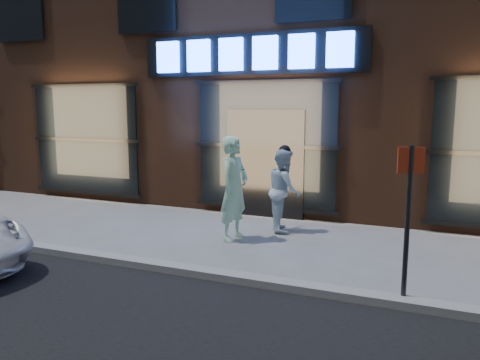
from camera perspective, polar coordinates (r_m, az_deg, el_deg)
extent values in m
plane|color=slate|center=(7.24, -7.61, -11.13)|extent=(90.00, 90.00, 0.00)
cube|color=gray|center=(7.22, -7.62, -10.69)|extent=(60.00, 0.25, 0.12)
cube|color=#54301E|center=(14.50, 8.87, 18.96)|extent=(30.00, 8.00, 10.00)
cube|color=black|center=(10.59, 1.11, 15.10)|extent=(5.20, 0.06, 0.90)
cube|color=black|center=(10.45, 3.05, 1.98)|extent=(1.80, 0.10, 2.40)
cube|color=#FFBF72|center=(12.99, -18.19, 4.71)|extent=(3.00, 0.04, 2.60)
cube|color=black|center=(12.96, -18.31, 4.69)|extent=(3.20, 0.06, 2.80)
cube|color=#FFBF72|center=(10.46, 3.18, 4.19)|extent=(3.00, 0.04, 2.60)
cube|color=black|center=(10.42, 3.11, 4.17)|extent=(3.20, 0.06, 2.80)
cube|color=black|center=(14.53, -25.33, 18.20)|extent=(1.60, 0.06, 1.60)
cube|color=#2659FF|center=(11.41, -8.74, 14.57)|extent=(0.55, 0.12, 0.70)
cube|color=#2659FF|center=(11.02, -5.05, 14.83)|extent=(0.55, 0.12, 0.70)
cube|color=#2659FF|center=(10.68, -1.10, 15.05)|extent=(0.55, 0.12, 0.70)
cube|color=#2659FF|center=(10.39, 3.09, 15.21)|extent=(0.55, 0.12, 0.70)
cube|color=#2659FF|center=(10.15, 7.51, 15.29)|extent=(0.55, 0.12, 0.70)
cube|color=#2659FF|center=(9.97, 12.12, 15.28)|extent=(0.55, 0.12, 0.70)
imported|color=#C2FFCE|center=(8.65, -0.72, -1.04)|extent=(0.58, 0.78, 1.94)
imported|color=silver|center=(9.35, 5.39, -1.20)|extent=(0.89, 0.98, 1.65)
cylinder|color=#262628|center=(6.15, 19.71, -5.42)|extent=(0.06, 0.06, 2.02)
cube|color=red|center=(6.00, 20.13, 2.27)|extent=(0.31, 0.13, 0.32)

